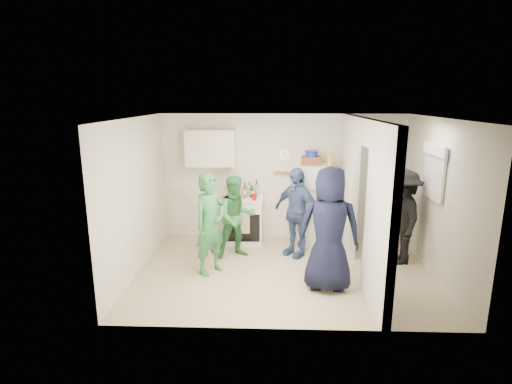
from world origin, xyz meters
The scene contains 36 objects.
floor centered at (0.00, 0.00, 0.00)m, with size 4.80×4.80×0.00m, color #C2AC89.
wall_back centered at (0.00, 1.70, 1.25)m, with size 4.80×4.80×0.00m, color silver.
wall_front centered at (0.00, -1.70, 1.25)m, with size 4.80×4.80×0.00m, color silver.
wall_left centered at (-2.40, 0.00, 1.25)m, with size 3.40×3.40×0.00m, color silver.
wall_right centered at (2.40, 0.00, 1.25)m, with size 3.40×3.40×0.00m, color silver.
ceiling centered at (0.00, 0.00, 2.50)m, with size 4.80×4.80×0.00m, color white.
partition_pier_back centered at (1.20, 1.10, 1.25)m, with size 0.12×1.20×2.50m, color silver.
partition_pier_front centered at (1.20, -1.10, 1.25)m, with size 0.12×1.20×2.50m, color silver.
partition_header centered at (1.20, 0.00, 2.30)m, with size 0.12×1.00×0.40m, color silver.
stove centered at (-0.76, 1.37, 0.45)m, with size 0.76×0.63×0.91m, color white.
upper_cabinet centered at (-1.40, 1.52, 1.85)m, with size 0.95×0.34×0.70m, color silver.
fridge centered at (0.63, 1.34, 0.78)m, with size 0.64×0.63×1.56m, color white.
wicker_basket centered at (0.53, 1.39, 1.64)m, with size 0.35×0.25×0.15m, color brown.
blue_bowl centered at (0.53, 1.39, 1.77)m, with size 0.24×0.24×0.11m, color navy.
yellow_cup_stack_top centered at (0.85, 1.24, 1.69)m, with size 0.09×0.09×0.25m, color gold.
wall_clock centered at (0.05, 1.68, 1.70)m, with size 0.22×0.22×0.03m, color white.
spice_shelf centered at (0.00, 1.65, 1.35)m, with size 0.35×0.08×0.03m, color olive.
nook_window centered at (2.38, 0.20, 1.65)m, with size 0.03×0.70×0.80m, color black.
nook_window_frame centered at (2.36, 0.20, 1.65)m, with size 0.04×0.76×0.86m, color white.
nook_valance centered at (2.34, 0.20, 2.00)m, with size 0.04×0.82×0.18m, color white.
yellow_cup_stack_stove centered at (-0.88, 1.15, 1.03)m, with size 0.09×0.09×0.25m, color yellow.
red_cup centered at (-0.54, 1.17, 0.97)m, with size 0.09×0.09×0.12m, color #B00F0B.
person_green_left centered at (-1.20, -0.07, 0.83)m, with size 0.60×0.40×1.65m, color #2F753C.
person_green_center centered at (-0.84, 0.61, 0.74)m, with size 0.72×0.56×1.48m, color #377D43.
person_denim centered at (0.22, 0.73, 0.81)m, with size 0.95×0.39×1.62m, color #38447B.
person_navy centered at (0.62, -0.57, 0.93)m, with size 0.91×0.59×1.86m, color black.
person_nook centered at (2.02, 0.47, 0.82)m, with size 1.06×0.61×1.64m, color black.
bottle_a centered at (-1.05, 1.50, 1.05)m, with size 0.07×0.07×0.28m, color brown.
bottle_b centered at (-0.92, 1.30, 1.03)m, with size 0.07×0.07×0.25m, color #22511B.
bottle_c centered at (-0.83, 1.50, 1.03)m, with size 0.08×0.08×0.24m, color #B7BFC6.
bottle_d centered at (-0.73, 1.30, 1.07)m, with size 0.07×0.07×0.32m, color #736314.
bottle_e centered at (-0.65, 1.56, 1.05)m, with size 0.06×0.06×0.28m, color #B0B8C3.
bottle_f centered at (-0.60, 1.38, 1.03)m, with size 0.08×0.08×0.24m, color #153B20.
bottle_g centered at (-0.51, 1.51, 1.07)m, with size 0.08×0.08×0.32m, color olive.
bottle_h centered at (-1.06, 1.25, 1.07)m, with size 0.06×0.06×0.32m, color #91959B.
bottle_i centered at (-0.73, 1.47, 1.04)m, with size 0.07×0.07×0.27m, color #4D2C0D.
Camera 1 is at (-0.25, -6.14, 2.80)m, focal length 28.00 mm.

